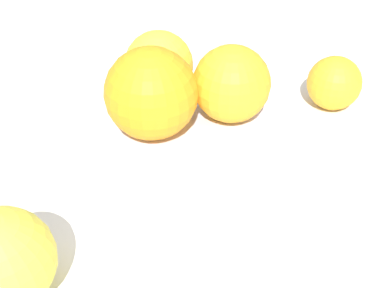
% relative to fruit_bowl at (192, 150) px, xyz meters
% --- Properties ---
extents(ground_plane, '(1.10, 1.10, 0.02)m').
position_rel_fruit_bowl_xyz_m(ground_plane, '(0.00, 0.00, -0.04)').
color(ground_plane, silver).
extents(fruit_bowl, '(0.18, 0.18, 0.06)m').
position_rel_fruit_bowl_xyz_m(fruit_bowl, '(0.00, 0.00, 0.00)').
color(fruit_bowl, silver).
rests_on(fruit_bowl, ground_plane).
extents(orange_in_bowl_0, '(0.08, 0.08, 0.08)m').
position_rel_fruit_bowl_xyz_m(orange_in_bowl_0, '(0.01, -0.03, 0.07)').
color(orange_in_bowl_0, orange).
rests_on(orange_in_bowl_0, fruit_bowl).
extents(orange_in_bowl_1, '(0.07, 0.07, 0.07)m').
position_rel_fruit_bowl_xyz_m(orange_in_bowl_1, '(-0.02, 0.03, 0.06)').
color(orange_in_bowl_1, '#F9A823').
rests_on(orange_in_bowl_1, fruit_bowl).
extents(orange_in_bowl_2, '(0.07, 0.07, 0.07)m').
position_rel_fruit_bowl_xyz_m(orange_in_bowl_2, '(-0.05, -0.04, 0.06)').
color(orange_in_bowl_2, yellow).
rests_on(orange_in_bowl_2, fruit_bowl).
extents(orange_loose_0, '(0.06, 0.06, 0.06)m').
position_rel_fruit_bowl_xyz_m(orange_loose_0, '(-0.13, 0.14, 0.00)').
color(orange_loose_0, '#F9A823').
rests_on(orange_loose_0, ground_plane).
extents(orange_loose_1, '(0.08, 0.08, 0.08)m').
position_rel_fruit_bowl_xyz_m(orange_loose_1, '(0.16, -0.12, 0.01)').
color(orange_loose_1, yellow).
rests_on(orange_loose_1, ground_plane).
extents(folded_napkin, '(0.17, 0.17, 0.00)m').
position_rel_fruit_bowl_xyz_m(folded_napkin, '(-0.26, 0.15, -0.02)').
color(folded_napkin, silver).
rests_on(folded_napkin, ground_plane).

